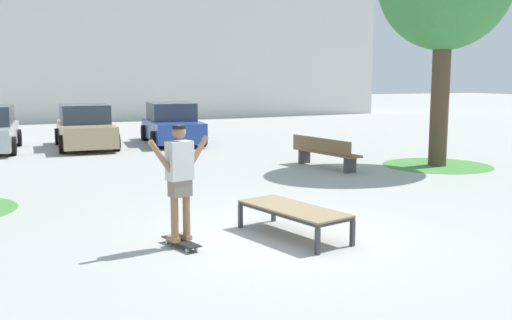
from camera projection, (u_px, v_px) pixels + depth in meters
ground_plane at (282, 235)px, 9.08m from camera, size 120.00×120.00×0.00m
skate_box at (293, 210)px, 8.93m from camera, size 1.21×2.03×0.46m
skateboard at (181, 242)px, 8.42m from camera, size 0.42×0.82×0.09m
skater at (180, 175)px, 8.27m from camera, size 0.98×0.39×1.69m
grass_patch_near_right at (437, 165)px, 16.11m from camera, size 2.99×2.99×0.01m
car_tan at (85, 128)px, 20.07m from camera, size 1.98×4.23×1.50m
car_blue at (172, 125)px, 21.42m from camera, size 2.15×4.31×1.50m
park_bench at (325, 152)px, 15.60m from camera, size 0.86×2.44×0.83m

